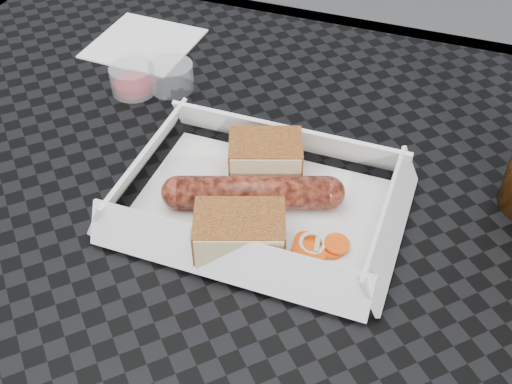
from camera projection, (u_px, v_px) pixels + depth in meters
The scene contains 9 objects.
patio_table at pixel (168, 252), 0.65m from camera, with size 0.80×0.80×0.74m.
food_tray at pixel (260, 207), 0.58m from camera, with size 0.22×0.15×0.00m, color white.
bratwurst at pixel (253, 193), 0.57m from camera, with size 0.16×0.08×0.03m.
bread_near at pixel (265, 159), 0.60m from camera, with size 0.07×0.05×0.04m, color #935624.
bread_far at pixel (240, 234), 0.53m from camera, with size 0.07×0.05×0.04m, color #935624.
veg_garnish at pixel (321, 253), 0.54m from camera, with size 0.03×0.03×0.00m.
napkin at pixel (144, 43), 0.80m from camera, with size 0.12×0.12×0.00m, color white.
condiment_cup_sauce at pixel (133, 79), 0.71m from camera, with size 0.05×0.05×0.03m, color maroon.
condiment_cup_empty at pixel (171, 76), 0.72m from camera, with size 0.05×0.05×0.03m, color silver.
Camera 1 is at (0.23, -0.37, 1.16)m, focal length 45.00 mm.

